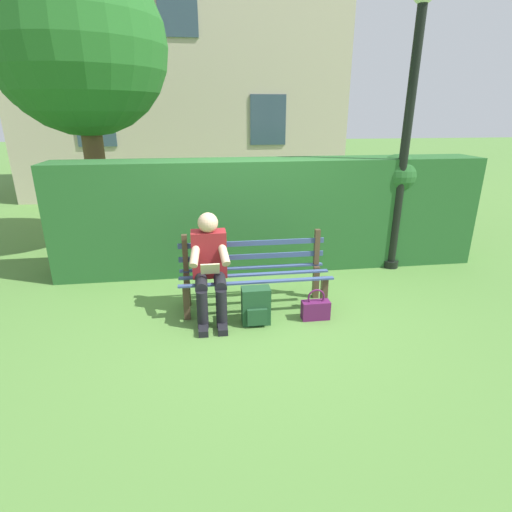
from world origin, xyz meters
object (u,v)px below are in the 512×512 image
Objects in this scene: park_bench at (254,272)px; backpack at (256,306)px; lamp_post at (408,118)px; handbag at (316,309)px; person_seated at (210,264)px; tree at (74,52)px.

park_bench is 4.16× the size of backpack.
backpack is 3.21m from lamp_post.
backpack reaches higher than handbag.
tree is (1.81, -2.73, 2.39)m from person_seated.
tree is (2.32, -2.57, 2.58)m from park_bench.
tree is at bearing -47.93° from park_bench.
handbag is (-1.13, 0.27, -0.49)m from person_seated.
handbag is (-2.94, 3.00, -2.88)m from tree.
backpack is at bearing 0.24° from handbag.
lamp_post is (-2.67, -1.11, 1.48)m from person_seated.
backpack is (-0.47, 0.27, -0.41)m from person_seated.
handbag is at bearing 41.72° from lamp_post.
park_bench is at bearing -161.53° from person_seated.
lamp_post reaches higher than handbag.
person_seated is 2.80× the size of backpack.
park_bench reaches higher than handbag.
park_bench is 0.82m from handbag.
tree is 12.08× the size of handbag.
tree reaches higher than person_seated.
lamp_post reaches higher than park_bench.
backpack is at bearing 127.17° from tree.
person_seated is at bearing 18.47° from park_bench.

